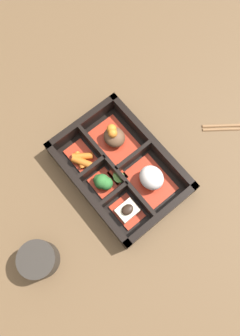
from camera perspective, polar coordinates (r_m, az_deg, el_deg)
The scene contains 10 objects.
ground_plane at distance 0.72m, azimuth 0.00°, elevation -0.58°, with size 3.00×3.00×0.00m, color brown.
bento_base at distance 0.71m, azimuth 0.00°, elevation -0.46°, with size 0.27×0.19×0.01m.
bento_rim at distance 0.69m, azimuth -0.18°, elevation -0.18°, with size 0.27×0.19×0.05m.
bowl_stew at distance 0.71m, azimuth -1.04°, elevation 5.40°, with size 0.10×0.07×0.05m.
bowl_rice at distance 0.68m, azimuth 5.46°, elevation -1.84°, with size 0.10×0.07×0.05m.
bowl_carrots at distance 0.71m, azimuth -6.72°, elevation 1.70°, with size 0.07×0.05×0.02m.
bowl_greens at distance 0.68m, azimuth -3.11°, elevation -2.40°, with size 0.05×0.05×0.04m.
bowl_tofu at distance 0.68m, azimuth 1.29°, elevation -7.47°, with size 0.06×0.05×0.03m.
bowl_pickles at distance 0.70m, azimuth -0.37°, elevation -1.40°, with size 0.04×0.03×0.01m.
tea_cup at distance 0.68m, azimuth -13.98°, elevation -15.21°, with size 0.07×0.07×0.06m.
Camera 1 is at (0.15, -0.13, 0.69)m, focal length 35.00 mm.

